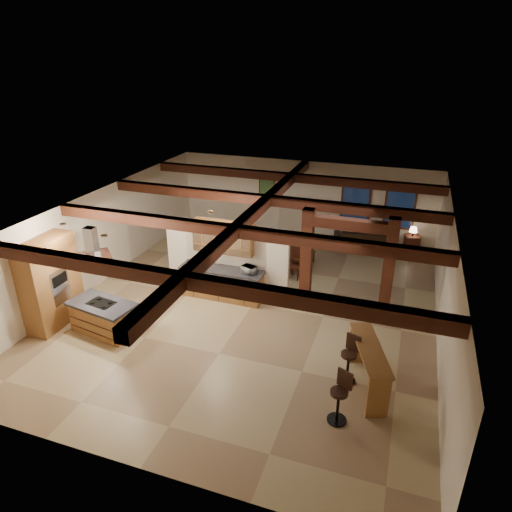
{
  "coord_description": "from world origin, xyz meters",
  "views": [
    {
      "loc": [
        3.81,
        -10.78,
        6.73
      ],
      "look_at": [
        -0.08,
        0.5,
        1.31
      ],
      "focal_mm": 32.0,
      "sensor_mm": 36.0,
      "label": 1
    }
  ],
  "objects": [
    {
      "name": "ground",
      "position": [
        0.0,
        0.0,
        0.0
      ],
      "size": [
        12.0,
        12.0,
        0.0
      ],
      "primitive_type": "plane",
      "color": "tan",
      "rests_on": "ground"
    },
    {
      "name": "room_walls",
      "position": [
        0.0,
        0.0,
        1.78
      ],
      "size": [
        12.0,
        12.0,
        12.0
      ],
      "color": "white",
      "rests_on": "ground"
    },
    {
      "name": "ceiling_beams",
      "position": [
        0.0,
        0.0,
        2.76
      ],
      "size": [
        10.0,
        12.0,
        0.28
      ],
      "color": "#3B1D0E",
      "rests_on": "room_walls"
    },
    {
      "name": "timber_posts",
      "position": [
        2.5,
        0.5,
        1.76
      ],
      "size": [
        2.5,
        0.3,
        2.9
      ],
      "color": "#3B1D0E",
      "rests_on": "ground"
    },
    {
      "name": "partition_wall",
      "position": [
        -1.0,
        0.5,
        1.1
      ],
      "size": [
        3.8,
        0.18,
        2.2
      ],
      "primitive_type": "cube",
      "color": "white",
      "rests_on": "ground"
    },
    {
      "name": "pantry_cabinet",
      "position": [
        -4.67,
        -2.6,
        1.2
      ],
      "size": [
        0.67,
        1.6,
        2.4
      ],
      "color": "brown",
      "rests_on": "ground"
    },
    {
      "name": "back_counter",
      "position": [
        -1.0,
        0.11,
        0.48
      ],
      "size": [
        2.5,
        0.66,
        0.94
      ],
      "color": "brown",
      "rests_on": "ground"
    },
    {
      "name": "upper_display_cabinet",
      "position": [
        -1.0,
        0.31,
        1.85
      ],
      "size": [
        1.8,
        0.36,
        0.95
      ],
      "color": "brown",
      "rests_on": "partition_wall"
    },
    {
      "name": "range_hood",
      "position": [
        -3.2,
        -2.55,
        1.78
      ],
      "size": [
        1.1,
        1.1,
        1.4
      ],
      "color": "silver",
      "rests_on": "room_walls"
    },
    {
      "name": "back_windows",
      "position": [
        2.8,
        5.93,
        1.5
      ],
      "size": [
        2.7,
        0.07,
        1.7
      ],
      "color": "#3B1D0E",
      "rests_on": "room_walls"
    },
    {
      "name": "framed_art",
      "position": [
        -1.5,
        5.94,
        1.7
      ],
      "size": [
        0.65,
        0.05,
        0.85
      ],
      "color": "#3B1D0E",
      "rests_on": "room_walls"
    },
    {
      "name": "recessed_cans",
      "position": [
        -2.53,
        -1.93,
        2.87
      ],
      "size": [
        3.16,
        2.46,
        0.03
      ],
      "color": "silver",
      "rests_on": "room_walls"
    },
    {
      "name": "kitchen_island",
      "position": [
        -3.2,
        -2.55,
        0.43
      ],
      "size": [
        1.85,
        1.19,
        0.86
      ],
      "color": "brown",
      "rests_on": "ground"
    },
    {
      "name": "dining_table",
      "position": [
        0.18,
        2.73,
        0.31
      ],
      "size": [
        1.97,
        1.44,
        0.62
      ],
      "primitive_type": "imported",
      "rotation": [
        0.0,
        0.0,
        -0.28
      ],
      "color": "#422310",
      "rests_on": "ground"
    },
    {
      "name": "sofa",
      "position": [
        2.42,
        5.4,
        0.31
      ],
      "size": [
        2.2,
        1.12,
        0.61
      ],
      "primitive_type": "imported",
      "rotation": [
        0.0,
        0.0,
        3.29
      ],
      "color": "black",
      "rests_on": "ground"
    },
    {
      "name": "microwave",
      "position": [
        -0.15,
        0.11,
        1.05
      ],
      "size": [
        0.47,
        0.38,
        0.22
      ],
      "primitive_type": "imported",
      "rotation": [
        0.0,
        0.0,
        2.82
      ],
      "color": "silver",
      "rests_on": "back_counter"
    },
    {
      "name": "bar_counter",
      "position": [
        3.5,
        -2.53,
        0.69
      ],
      "size": [
        1.12,
        2.01,
        1.03
      ],
      "color": "brown",
      "rests_on": "ground"
    },
    {
      "name": "side_table",
      "position": [
        4.17,
        5.48,
        0.3
      ],
      "size": [
        0.58,
        0.58,
        0.61
      ],
      "primitive_type": "cube",
      "rotation": [
        0.0,
        0.0,
        0.22
      ],
      "color": "#3B1D0E",
      "rests_on": "ground"
    },
    {
      "name": "table_lamp",
      "position": [
        4.17,
        5.48,
        0.84
      ],
      "size": [
        0.29,
        0.29,
        0.34
      ],
      "color": "black",
      "rests_on": "side_table"
    },
    {
      "name": "bar_stool_a",
      "position": [
        3.09,
        -3.69,
        0.57
      ],
      "size": [
        0.42,
        0.43,
        1.12
      ],
      "color": "black",
      "rests_on": "ground"
    },
    {
      "name": "bar_stool_b",
      "position": [
        3.09,
        -2.43,
        0.57
      ],
      "size": [
        0.42,
        0.43,
        1.13
      ],
      "color": "black",
      "rests_on": "ground"
    },
    {
      "name": "dining_chairs",
      "position": [
        0.18,
        2.73,
        0.54
      ],
      "size": [
        1.79,
        1.79,
        1.06
      ],
      "color": "#3B1D0E",
      "rests_on": "ground"
    }
  ]
}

